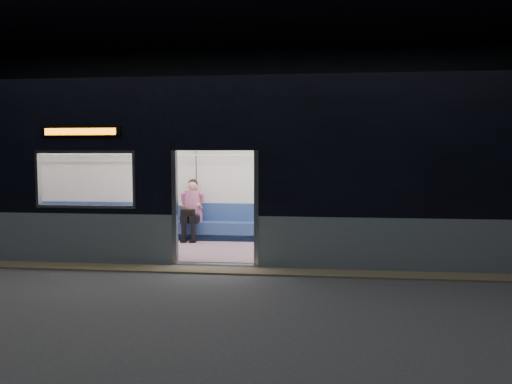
# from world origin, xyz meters

# --- Properties ---
(station_floor) EXTENTS (24.00, 14.00, 0.01)m
(station_floor) POSITION_xyz_m (0.00, 0.00, -0.01)
(station_floor) COLOR #47494C
(station_floor) RESTS_ON ground
(station_envelope) EXTENTS (24.00, 14.00, 5.00)m
(station_envelope) POSITION_xyz_m (0.00, 0.00, 3.66)
(station_envelope) COLOR black
(station_envelope) RESTS_ON station_floor
(tactile_strip) EXTENTS (22.80, 0.50, 0.03)m
(tactile_strip) POSITION_xyz_m (0.00, 0.55, 0.01)
(tactile_strip) COLOR #8C7F59
(tactile_strip) RESTS_ON station_floor
(metro_car) EXTENTS (18.00, 3.04, 3.35)m
(metro_car) POSITION_xyz_m (-0.00, 2.54, 1.85)
(metro_car) COLOR #83969C
(metro_car) RESTS_ON station_floor
(passenger) EXTENTS (0.44, 0.71, 1.37)m
(passenger) POSITION_xyz_m (-1.03, 3.55, 0.80)
(passenger) COLOR black
(passenger) RESTS_ON metro_car
(handbag) EXTENTS (0.33, 0.30, 0.14)m
(handbag) POSITION_xyz_m (-1.08, 3.32, 0.68)
(handbag) COLOR black
(handbag) RESTS_ON passenger
(transit_map) EXTENTS (0.96, 0.03, 0.63)m
(transit_map) POSITION_xyz_m (4.94, 3.85, 1.46)
(transit_map) COLOR white
(transit_map) RESTS_ON metro_car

